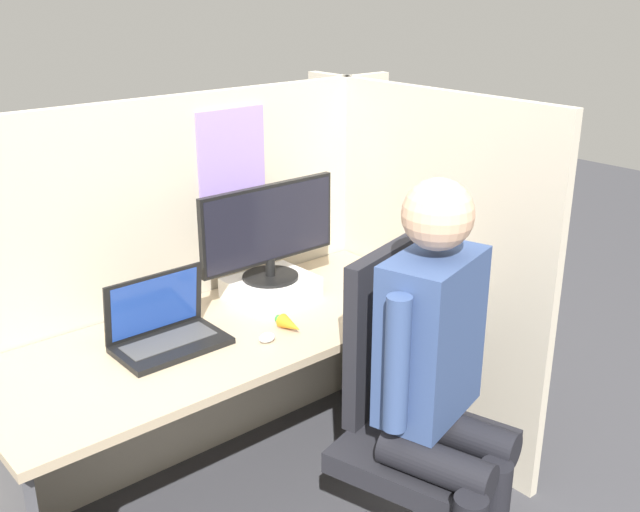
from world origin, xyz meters
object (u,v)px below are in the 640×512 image
Objects in this scene: paper_box at (271,287)px; laptop at (166,332)px; monitor at (269,230)px; stapler at (392,269)px; carrot_toy at (290,325)px; person at (441,368)px; office_chair at (408,411)px.

paper_box is 0.51m from laptop.
monitor is 0.57m from stapler.
monitor is 4.16× the size of stapler.
carrot_toy is 0.09× the size of person.
monitor is at bearing 90.00° from paper_box.
laptop is at bearing -169.19° from paper_box.
person reaches higher than carrot_toy.
person reaches higher than monitor.
paper_box is at bearing 87.56° from person.
laptop is 0.90m from person.
office_chair is (-0.49, -0.56, -0.19)m from stapler.
office_chair is (0.14, -0.43, -0.19)m from carrot_toy.
monitor is (-0.00, 0.00, 0.23)m from paper_box.
monitor is 4.77× the size of carrot_toy.
paper_box reaches higher than carrot_toy.
office_chair is (0.01, -0.71, -0.43)m from monitor.
carrot_toy is at bearing -26.69° from laptop.
paper_box is 0.87m from person.
office_chair is 0.78× the size of person.
paper_box is 0.31m from carrot_toy.
office_chair is at bearing 74.82° from person.
laptop is 2.90× the size of carrot_toy.
paper_box is 0.23m from monitor.
laptop is (-0.50, -0.10, -0.22)m from monitor.
laptop is 1.00m from stapler.
stapler is 0.13× the size of office_chair.
carrot_toy is at bearing -168.02° from stapler.
stapler is at bearing 48.72° from office_chair.
laptop is at bearing -168.88° from monitor.
monitor is at bearing 90.50° from office_chair.
paper_box is 0.30× the size of office_chair.
person is (-0.04, -0.16, 0.23)m from office_chair.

